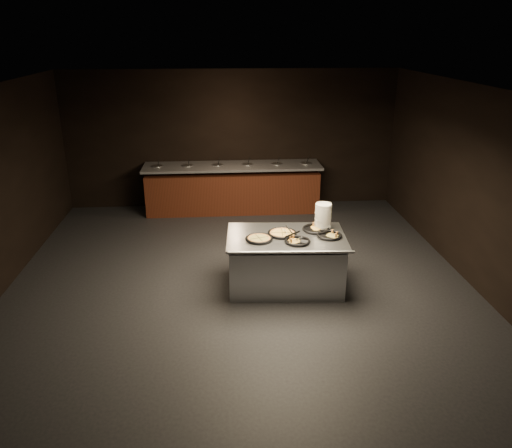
% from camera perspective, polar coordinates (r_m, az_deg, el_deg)
% --- Properties ---
extents(room, '(7.02, 8.02, 2.92)m').
position_cam_1_polar(room, '(6.91, -1.85, 2.98)').
color(room, black).
rests_on(room, ground).
extents(salad_bar, '(3.70, 0.83, 1.18)m').
position_cam_1_polar(salad_bar, '(10.61, -2.66, 3.78)').
color(salad_bar, '#512013').
rests_on(salad_bar, ground).
extents(serving_counter, '(1.79, 1.21, 0.82)m').
position_cam_1_polar(serving_counter, '(7.46, 3.40, -4.38)').
color(serving_counter, silver).
rests_on(serving_counter, ground).
extents(plate_stack, '(0.25, 0.25, 0.38)m').
position_cam_1_polar(plate_stack, '(7.58, 7.68, 0.93)').
color(plate_stack, white).
rests_on(plate_stack, serving_counter).
extents(pan_veggie_whole, '(0.39, 0.39, 0.04)m').
position_cam_1_polar(pan_veggie_whole, '(7.12, 0.36, -1.68)').
color(pan_veggie_whole, black).
rests_on(pan_veggie_whole, serving_counter).
extents(pan_cheese_whole, '(0.43, 0.43, 0.04)m').
position_cam_1_polar(pan_cheese_whole, '(7.32, 3.01, -1.05)').
color(pan_cheese_whole, black).
rests_on(pan_cheese_whole, serving_counter).
extents(pan_cheese_slices_a, '(0.41, 0.41, 0.04)m').
position_cam_1_polar(pan_cheese_slices_a, '(7.52, 6.89, -0.57)').
color(pan_cheese_slices_a, black).
rests_on(pan_cheese_slices_a, serving_counter).
extents(pan_cheese_slices_b, '(0.37, 0.37, 0.04)m').
position_cam_1_polar(pan_cheese_slices_b, '(7.07, 4.75, -1.96)').
color(pan_cheese_slices_b, black).
rests_on(pan_cheese_slices_b, serving_counter).
extents(pan_veggie_slices, '(0.37, 0.37, 0.04)m').
position_cam_1_polar(pan_veggie_slices, '(7.31, 8.39, -1.29)').
color(pan_veggie_slices, black).
rests_on(pan_veggie_slices, serving_counter).
extents(server_left, '(0.23, 0.26, 0.15)m').
position_cam_1_polar(server_left, '(7.26, 3.62, -0.82)').
color(server_left, silver).
rests_on(server_left, serving_counter).
extents(server_right, '(0.35, 0.20, 0.18)m').
position_cam_1_polar(server_right, '(7.05, 4.56, -1.41)').
color(server_right, silver).
rests_on(server_right, serving_counter).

